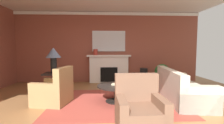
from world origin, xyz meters
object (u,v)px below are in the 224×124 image
at_px(armchair_near_window, 54,92).
at_px(potted_plant, 162,73).
at_px(vase_mantel_left, 96,52).
at_px(fireplace, 109,69).
at_px(table_lamp, 53,55).
at_px(side_table, 54,83).
at_px(armchair_facing_fireplace, 140,113).
at_px(sofa, 181,89).
at_px(coffee_table, 116,89).
at_px(vase_tall_corner, 144,76).
at_px(mantel_mirror, 109,41).

distance_m(armchair_near_window, potted_plant, 3.96).
bearing_deg(vase_mantel_left, armchair_near_window, -109.91).
height_order(fireplace, vase_mantel_left, vase_mantel_left).
bearing_deg(potted_plant, table_lamp, -162.01).
bearing_deg(vase_mantel_left, side_table, -121.12).
height_order(armchair_facing_fireplace, side_table, armchair_facing_fireplace).
height_order(sofa, side_table, sofa).
bearing_deg(armchair_facing_fireplace, potted_plant, 64.56).
relative_size(sofa, coffee_table, 2.18).
xyz_separation_m(armchair_near_window, vase_mantel_left, (0.93, 2.56, 0.97)).
relative_size(fireplace, coffee_table, 1.80).
bearing_deg(potted_plant, side_table, -162.01).
bearing_deg(potted_plant, vase_tall_corner, 144.58).
bearing_deg(fireplace, mantel_mirror, 90.00).
bearing_deg(armchair_near_window, armchair_facing_fireplace, -37.43).
height_order(vase_tall_corner, vase_mantel_left, vase_mantel_left).
distance_m(fireplace, mantel_mirror, 1.19).
height_order(fireplace, coffee_table, fireplace).
bearing_deg(mantel_mirror, armchair_near_window, -118.41).
xyz_separation_m(fireplace, armchair_facing_fireplace, (0.42, -4.06, -0.24)).
xyz_separation_m(armchair_near_window, armchair_facing_fireplace, (1.89, -1.45, 0.00)).
bearing_deg(side_table, armchair_facing_fireplace, -45.59).
height_order(armchair_facing_fireplace, potted_plant, armchair_facing_fireplace).
bearing_deg(table_lamp, armchair_facing_fireplace, -45.59).
distance_m(mantel_mirror, sofa, 3.52).
bearing_deg(sofa, potted_plant, 86.60).
height_order(fireplace, table_lamp, table_lamp).
distance_m(sofa, vase_tall_corner, 2.23).
distance_m(side_table, potted_plant, 3.87).
height_order(coffee_table, vase_mantel_left, vase_mantel_left).
xyz_separation_m(mantel_mirror, side_table, (-1.68, -2.04, -1.33)).
height_order(sofa, coffee_table, sofa).
height_order(armchair_facing_fireplace, table_lamp, table_lamp).
distance_m(armchair_facing_fireplace, table_lamp, 3.13).
height_order(mantel_mirror, sofa, mantel_mirror).
bearing_deg(armchair_near_window, mantel_mirror, 61.59).
bearing_deg(side_table, fireplace, 48.84).
xyz_separation_m(coffee_table, vase_mantel_left, (-0.67, 2.49, 0.94)).
xyz_separation_m(mantel_mirror, armchair_near_window, (-1.48, -2.73, -1.42)).
bearing_deg(vase_tall_corner, table_lamp, -152.24).
bearing_deg(vase_mantel_left, potted_plant, -14.84).
distance_m(fireplace, potted_plant, 2.13).
bearing_deg(armchair_facing_fireplace, fireplace, 95.85).
relative_size(armchair_facing_fireplace, side_table, 1.36).
xyz_separation_m(vase_tall_corner, vase_mantel_left, (-1.95, 0.25, 0.96)).
distance_m(fireplace, table_lamp, 2.64).
relative_size(fireplace, vase_mantel_left, 7.30).
height_order(mantel_mirror, armchair_facing_fireplace, mantel_mirror).
bearing_deg(table_lamp, armchair_near_window, -73.66).
distance_m(armchair_facing_fireplace, vase_tall_corner, 3.89).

